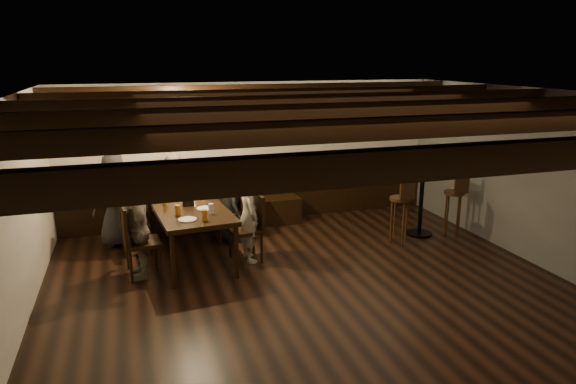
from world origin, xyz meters
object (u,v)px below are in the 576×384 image
object	(u,v)px
chair_left_near	(134,235)
person_bench_left	(116,200)
chair_right_near	(229,223)
person_bench_centre	(174,194)
person_right_far	(248,215)
high_top_table	(422,195)
chair_left_far	(142,255)
chair_right_far	(247,241)
person_left_near	(130,212)
person_left_far	(137,229)
dining_table	(188,209)
bar_stool_left	(399,219)
person_bench_right	(231,196)
person_right_near	(230,203)
bar_stool_right	(453,212)

from	to	relation	value
chair_left_near	person_bench_left	xyz separation A→B (m)	(-0.22, 0.43, 0.44)
chair_right_near	person_bench_centre	world-z (taller)	person_bench_centre
chair_right_near	person_right_far	xyz separation A→B (m)	(0.11, -0.89, 0.38)
high_top_table	chair_left_far	bearing A→B (deg)	-175.41
chair_right_far	person_right_far	bearing A→B (deg)	-90.00
person_left_near	person_left_far	distance (m)	0.90
dining_table	bar_stool_left	xyz separation A→B (m)	(3.17, -0.37, -0.34)
chair_right_far	person_left_near	size ratio (longest dim) A/B	0.76
person_bench_right	person_right_near	bearing A→B (deg)	71.57
chair_left_near	person_bench_left	size ratio (longest dim) A/B	0.62
person_right_far	chair_left_far	bearing A→B (deg)	90.00
person_bench_right	person_right_far	world-z (taller)	person_right_far
person_bench_right	bar_stool_right	world-z (taller)	person_bench_right
person_left_far	person_left_near	bearing A→B (deg)	180.00
high_top_table	dining_table	bearing A→B (deg)	177.45
dining_table	person_bench_centre	distance (m)	1.05
chair_left_far	chair_right_near	size ratio (longest dim) A/B	1.06
chair_right_near	person_bench_right	xyz separation A→B (m)	(0.14, 0.46, 0.31)
dining_table	person_bench_right	bearing A→B (deg)	45.00
person_bench_left	person_left_far	size ratio (longest dim) A/B	1.08
person_right_near	bar_stool_right	xyz separation A→B (m)	(3.47, -0.83, -0.23)
person_bench_left	person_left_far	xyz separation A→B (m)	(0.27, -1.33, -0.05)
high_top_table	chair_right_near	bearing A→B (deg)	167.29
chair_left_near	person_right_near	xyz separation A→B (m)	(1.46, 0.13, 0.34)
chair_left_far	person_bench_right	bearing A→B (deg)	129.79
person_left_far	person_right_near	world-z (taller)	person_left_far
chair_left_near	person_bench_left	world-z (taller)	person_bench_left
dining_table	chair_right_far	bearing A→B (deg)	-32.00
chair_left_near	person_left_near	distance (m)	0.36
chair_right_far	person_right_far	distance (m)	0.37
chair_right_far	person_bench_left	size ratio (longest dim) A/B	0.67
chair_left_near	person_left_far	world-z (taller)	person_left_far
dining_table	high_top_table	world-z (taller)	high_top_table
person_bench_left	bar_stool_left	size ratio (longest dim) A/B	1.40
person_bench_right	person_left_far	world-z (taller)	person_left_far
person_left_near	person_left_far	world-z (taller)	person_left_far
person_bench_right	person_right_far	size ratio (longest dim) A/B	0.89
person_right_near	person_bench_right	bearing A→B (deg)	-18.43
chair_left_near	person_left_far	size ratio (longest dim) A/B	0.67
dining_table	person_bench_centre	bearing A→B (deg)	90.00
dining_table	high_top_table	distance (m)	3.68
chair_left_near	person_bench_left	distance (m)	0.66
person_bench_right	chair_right_far	bearing A→B (deg)	82.41
dining_table	person_bench_left	bearing A→B (deg)	135.00
chair_left_far	bar_stool_left	xyz separation A→B (m)	(3.85, 0.14, 0.08)
chair_right_near	bar_stool_right	xyz separation A→B (m)	(3.50, -0.83, 0.09)
person_bench_centre	high_top_table	world-z (taller)	person_bench_centre
person_left_near	high_top_table	distance (m)	4.49
chair_left_far	person_left_near	world-z (taller)	person_left_near
person_bench_left	chair_right_far	bearing A→B (deg)	140.20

